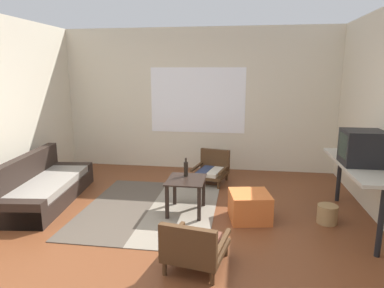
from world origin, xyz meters
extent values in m
plane|color=brown|center=(0.00, 0.00, 0.00)|extent=(7.80, 7.80, 0.00)
cube|color=beige|center=(0.00, 3.06, 1.35)|extent=(5.60, 0.12, 2.70)
cube|color=white|center=(0.00, 3.00, 1.34)|extent=(1.82, 0.01, 1.24)
cube|color=#4C4238|center=(-0.83, 0.85, 0.01)|extent=(0.91, 2.24, 0.01)
cube|color=gray|center=(0.08, 0.85, 0.01)|extent=(0.91, 2.24, 0.01)
cube|color=black|center=(-1.95, 0.89, 0.12)|extent=(0.95, 1.99, 0.24)
cube|color=gray|center=(-1.92, 0.89, 0.29)|extent=(0.83, 1.80, 0.10)
cube|color=black|center=(-2.26, 0.85, 0.40)|extent=(0.36, 1.92, 0.57)
cube|color=black|center=(-2.05, 1.75, 0.17)|extent=(0.76, 0.26, 0.35)
cube|color=black|center=(-1.85, 0.02, 0.17)|extent=(0.76, 0.26, 0.35)
cube|color=black|center=(0.14, 0.80, 0.47)|extent=(0.50, 0.58, 0.02)
cube|color=black|center=(-0.07, 1.05, 0.23)|extent=(0.04, 0.04, 0.46)
cube|color=black|center=(0.35, 1.05, 0.23)|extent=(0.04, 0.04, 0.46)
cube|color=black|center=(-0.07, 0.55, 0.23)|extent=(0.04, 0.04, 0.46)
cube|color=black|center=(0.35, 0.55, 0.23)|extent=(0.04, 0.04, 0.46)
cylinder|color=#472D19|center=(0.51, 1.80, 0.07)|extent=(0.04, 0.04, 0.13)
cylinder|color=#472D19|center=(0.07, 1.90, 0.07)|extent=(0.04, 0.04, 0.13)
cylinder|color=#472D19|center=(0.62, 2.30, 0.07)|extent=(0.04, 0.04, 0.13)
cylinder|color=#472D19|center=(0.19, 2.40, 0.07)|extent=(0.04, 0.04, 0.13)
cube|color=#472D19|center=(0.35, 2.10, 0.16)|extent=(0.65, 0.70, 0.05)
cube|color=beige|center=(0.43, 2.06, 0.21)|extent=(0.29, 0.56, 0.06)
cube|color=#2D3856|center=(0.25, 2.10, 0.21)|extent=(0.29, 0.56, 0.06)
cube|color=#472D19|center=(0.41, 2.36, 0.36)|extent=(0.53, 0.18, 0.36)
cube|color=#472D19|center=(0.59, 2.04, 0.27)|extent=(0.17, 0.59, 0.04)
cube|color=#472D19|center=(0.11, 2.15, 0.27)|extent=(0.17, 0.59, 0.04)
cylinder|color=#472D19|center=(0.28, -0.16, 0.07)|extent=(0.04, 0.04, 0.14)
cylinder|color=#472D19|center=(0.74, -0.25, 0.07)|extent=(0.04, 0.04, 0.14)
cylinder|color=#472D19|center=(0.18, -0.68, 0.07)|extent=(0.04, 0.04, 0.14)
cylinder|color=#472D19|center=(0.64, -0.76, 0.07)|extent=(0.04, 0.04, 0.14)
cube|color=#472D19|center=(0.46, -0.46, 0.16)|extent=(0.65, 0.69, 0.05)
cube|color=silver|center=(0.37, -0.43, 0.22)|extent=(0.28, 0.57, 0.06)
cube|color=brown|center=(0.56, -0.46, 0.22)|extent=(0.28, 0.57, 0.06)
cube|color=#472D19|center=(0.41, -0.73, 0.36)|extent=(0.55, 0.17, 0.34)
cube|color=#472D19|center=(0.21, -0.42, 0.28)|extent=(0.15, 0.60, 0.04)
cube|color=#472D19|center=(0.71, -0.51, 0.28)|extent=(0.15, 0.60, 0.04)
cube|color=#D1662D|center=(0.99, 0.70, 0.18)|extent=(0.58, 0.58, 0.36)
cube|color=#B2AD9E|center=(2.30, 0.76, 0.77)|extent=(0.48, 1.70, 0.04)
cylinder|color=black|center=(2.30, -0.03, 0.37)|extent=(0.06, 0.06, 0.75)
cylinder|color=black|center=(2.30, 1.55, 0.37)|extent=(0.06, 0.06, 0.75)
cube|color=black|center=(2.30, 0.71, 1.00)|extent=(0.46, 0.44, 0.42)
cube|color=black|center=(2.08, 0.71, 1.02)|extent=(0.01, 0.34, 0.29)
cylinder|color=#935B38|center=(2.30, 1.21, 0.88)|extent=(0.23, 0.23, 0.19)
cylinder|color=#935B38|center=(2.30, 1.21, 1.02)|extent=(0.11, 0.11, 0.09)
cylinder|color=black|center=(0.12, 0.92, 0.58)|extent=(0.06, 0.06, 0.20)
cylinder|color=black|center=(0.12, 0.92, 0.70)|extent=(0.03, 0.03, 0.06)
cylinder|color=#9E7A4C|center=(1.97, 0.73, 0.12)|extent=(0.25, 0.25, 0.24)
camera|label=1|loc=(0.87, -3.51, 1.89)|focal=31.89mm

